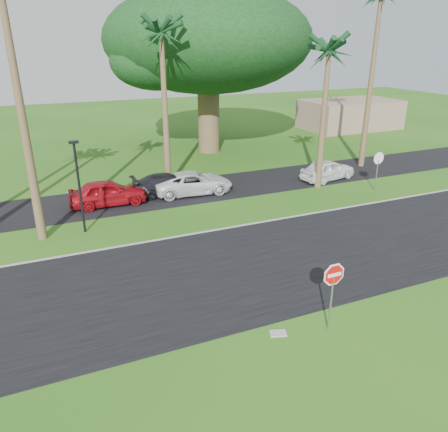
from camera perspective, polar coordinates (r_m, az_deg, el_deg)
ground at (r=17.31m, az=6.20°, el=-9.45°), size 120.00×120.00×0.00m
road at (r=18.83m, az=3.24°, el=-6.54°), size 120.00×8.00×0.02m
parking_strip at (r=27.83m, az=-6.35°, el=3.04°), size 120.00×5.00×0.02m
curb at (r=22.14m, az=-1.39°, el=-1.89°), size 120.00×0.12×0.06m
stop_sign_near at (r=14.52m, az=14.04°, el=-8.55°), size 1.05×0.07×2.62m
stop_sign_far at (r=29.36m, az=19.48°, el=6.52°), size 1.05×0.07×2.62m
palm_center at (r=27.78m, az=-8.19°, el=22.16°), size 5.00×5.00×10.50m
palm_right_near at (r=28.10m, az=13.53°, el=19.82°), size 5.00×5.00×9.50m
canopy_tree at (r=37.28m, az=-2.15°, el=21.93°), size 16.50×16.50×13.12m
streetlight_right at (r=22.23m, az=-18.45°, el=4.28°), size 0.45×0.25×4.64m
building_far at (r=50.48m, az=16.12°, el=12.65°), size 10.00×6.00×3.00m
car_red at (r=26.22m, az=-14.92°, el=2.93°), size 4.45×1.86×1.50m
car_dark at (r=27.47m, az=-7.36°, el=4.14°), size 4.47×1.83×1.29m
car_minivan at (r=27.44m, az=-4.07°, el=4.33°), size 5.10×2.67×1.37m
car_pickup at (r=30.97m, az=13.39°, el=5.88°), size 4.37×2.43×1.41m
utility_slab at (r=14.98m, az=7.06°, el=-14.96°), size 0.63×0.49×0.06m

